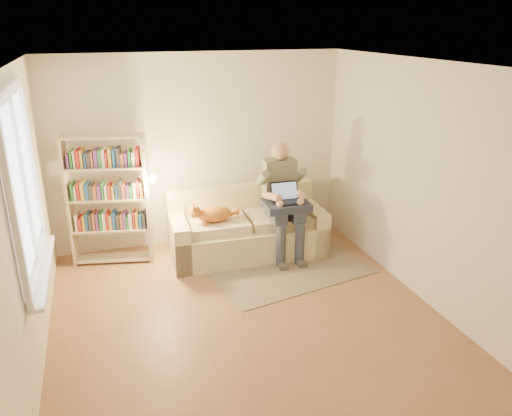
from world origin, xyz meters
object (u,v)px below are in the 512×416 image
object	(u,v)px
person	(282,194)
bookshelf	(108,194)
sofa	(246,231)
cat	(211,214)
laptop	(288,197)

from	to	relation	value
person	bookshelf	world-z (taller)	bookshelf
sofa	cat	distance (m)	0.61
sofa	laptop	xyz separation A→B (m)	(0.46, -0.32, 0.54)
sofa	bookshelf	world-z (taller)	bookshelf
person	sofa	bearing A→B (deg)	161.05
cat	laptop	xyz separation A→B (m)	(0.96, -0.21, 0.20)
laptop	bookshelf	bearing A→B (deg)	167.25
laptop	sofa	bearing A→B (deg)	148.10
sofa	bookshelf	size ratio (longest dim) A/B	1.22
cat	sofa	bearing A→B (deg)	14.77
cat	laptop	size ratio (longest dim) A/B	1.84
bookshelf	sofa	bearing A→B (deg)	2.77
person	bookshelf	bearing A→B (deg)	170.66
person	bookshelf	distance (m)	2.21
sofa	cat	xyz separation A→B (m)	(-0.50, -0.11, 0.34)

